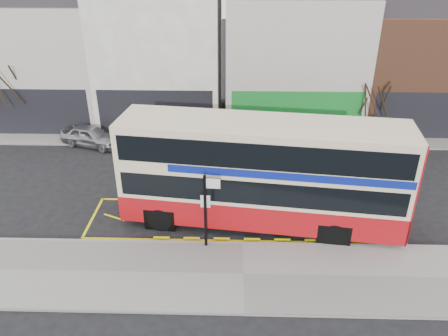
{
  "coord_description": "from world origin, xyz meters",
  "views": [
    {
      "loc": [
        -0.39,
        -15.29,
        11.53
      ],
      "look_at": [
        -0.86,
        2.0,
        2.48
      ],
      "focal_mm": 35.0,
      "sensor_mm": 36.0,
      "label": 1
    }
  ],
  "objects_px": {
    "car_grey": "(197,144)",
    "car_white": "(340,143)",
    "street_tree_right": "(377,91)",
    "bus_stop_post": "(207,205)",
    "double_decker_bus": "(262,173)",
    "car_silver": "(91,136)",
    "street_tree_left": "(4,72)"
  },
  "relations": [
    {
      "from": "double_decker_bus",
      "to": "street_tree_right",
      "type": "bearing_deg",
      "value": 58.5
    },
    {
      "from": "double_decker_bus",
      "to": "street_tree_left",
      "type": "xyz_separation_m",
      "value": [
        -15.65,
        9.77,
        1.66
      ]
    },
    {
      "from": "double_decker_bus",
      "to": "car_white",
      "type": "height_order",
      "value": "double_decker_bus"
    },
    {
      "from": "car_grey",
      "to": "car_white",
      "type": "bearing_deg",
      "value": -99.7
    },
    {
      "from": "bus_stop_post",
      "to": "car_grey",
      "type": "distance_m",
      "value": 9.21
    },
    {
      "from": "double_decker_bus",
      "to": "street_tree_left",
      "type": "bearing_deg",
      "value": 155.35
    },
    {
      "from": "bus_stop_post",
      "to": "street_tree_right",
      "type": "relative_size",
      "value": 0.66
    },
    {
      "from": "car_grey",
      "to": "street_tree_right",
      "type": "bearing_deg",
      "value": -90.62
    },
    {
      "from": "car_silver",
      "to": "car_grey",
      "type": "relative_size",
      "value": 0.9
    },
    {
      "from": "street_tree_left",
      "to": "street_tree_right",
      "type": "distance_m",
      "value": 23.02
    },
    {
      "from": "double_decker_bus",
      "to": "car_white",
      "type": "distance_m",
      "value": 9.09
    },
    {
      "from": "car_grey",
      "to": "street_tree_left",
      "type": "distance_m",
      "value": 12.95
    },
    {
      "from": "car_grey",
      "to": "car_white",
      "type": "relative_size",
      "value": 0.87
    },
    {
      "from": "car_white",
      "to": "double_decker_bus",
      "type": "bearing_deg",
      "value": 136.36
    },
    {
      "from": "bus_stop_post",
      "to": "double_decker_bus",
      "type": "bearing_deg",
      "value": 44.29
    },
    {
      "from": "street_tree_left",
      "to": "street_tree_right",
      "type": "height_order",
      "value": "street_tree_left"
    },
    {
      "from": "car_grey",
      "to": "street_tree_right",
      "type": "xyz_separation_m",
      "value": [
        10.83,
        2.08,
        2.73
      ]
    },
    {
      "from": "car_grey",
      "to": "street_tree_left",
      "type": "relative_size",
      "value": 0.69
    },
    {
      "from": "bus_stop_post",
      "to": "street_tree_right",
      "type": "distance_m",
      "value": 14.76
    },
    {
      "from": "bus_stop_post",
      "to": "car_grey",
      "type": "height_order",
      "value": "bus_stop_post"
    },
    {
      "from": "bus_stop_post",
      "to": "car_silver",
      "type": "height_order",
      "value": "bus_stop_post"
    },
    {
      "from": "car_grey",
      "to": "car_silver",
      "type": "bearing_deg",
      "value": 69.02
    },
    {
      "from": "double_decker_bus",
      "to": "street_tree_right",
      "type": "distance_m",
      "value": 11.75
    },
    {
      "from": "car_silver",
      "to": "car_white",
      "type": "xyz_separation_m",
      "value": [
        15.32,
        -0.86,
        0.06
      ]
    },
    {
      "from": "car_grey",
      "to": "car_white",
      "type": "xyz_separation_m",
      "value": [
        8.55,
        0.27,
        0.01
      ]
    },
    {
      "from": "car_silver",
      "to": "car_white",
      "type": "relative_size",
      "value": 0.78
    },
    {
      "from": "bus_stop_post",
      "to": "street_tree_right",
      "type": "height_order",
      "value": "street_tree_right"
    },
    {
      "from": "car_white",
      "to": "street_tree_right",
      "type": "height_order",
      "value": "street_tree_right"
    },
    {
      "from": "double_decker_bus",
      "to": "car_silver",
      "type": "bearing_deg",
      "value": 148.74
    },
    {
      "from": "car_white",
      "to": "street_tree_right",
      "type": "distance_m",
      "value": 3.99
    },
    {
      "from": "double_decker_bus",
      "to": "car_grey",
      "type": "distance_m",
      "value": 8.08
    },
    {
      "from": "car_grey",
      "to": "car_white",
      "type": "height_order",
      "value": "car_white"
    }
  ]
}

